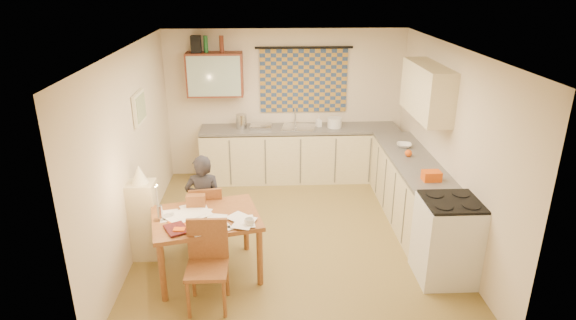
{
  "coord_description": "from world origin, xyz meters",
  "views": [
    {
      "loc": [
        -0.33,
        -5.71,
        3.3
      ],
      "look_at": [
        -0.05,
        0.2,
        1.02
      ],
      "focal_mm": 30.0,
      "sensor_mm": 36.0,
      "label": 1
    }
  ],
  "objects_px": {
    "counter_back": "(299,154)",
    "person": "(204,203)",
    "chair_far": "(208,228)",
    "stove": "(447,240)",
    "dining_table": "(208,245)",
    "shelf_stand": "(145,220)",
    "counter_right": "(416,197)"
  },
  "relations": [
    {
      "from": "counter_back",
      "to": "shelf_stand",
      "type": "relative_size",
      "value": 3.3
    },
    {
      "from": "stove",
      "to": "chair_far",
      "type": "height_order",
      "value": "stove"
    },
    {
      "from": "stove",
      "to": "shelf_stand",
      "type": "relative_size",
      "value": 0.99
    },
    {
      "from": "dining_table",
      "to": "chair_far",
      "type": "relative_size",
      "value": 1.53
    },
    {
      "from": "counter_back",
      "to": "dining_table",
      "type": "height_order",
      "value": "counter_back"
    },
    {
      "from": "shelf_stand",
      "to": "dining_table",
      "type": "bearing_deg",
      "value": -26.96
    },
    {
      "from": "stove",
      "to": "shelf_stand",
      "type": "bearing_deg",
      "value": 170.1
    },
    {
      "from": "counter_back",
      "to": "person",
      "type": "height_order",
      "value": "person"
    },
    {
      "from": "dining_table",
      "to": "person",
      "type": "bearing_deg",
      "value": 85.2
    },
    {
      "from": "counter_right",
      "to": "dining_table",
      "type": "bearing_deg",
      "value": -159.92
    },
    {
      "from": "stove",
      "to": "dining_table",
      "type": "height_order",
      "value": "stove"
    },
    {
      "from": "stove",
      "to": "shelf_stand",
      "type": "xyz_separation_m",
      "value": [
        -3.54,
        0.62,
        0.01
      ]
    },
    {
      "from": "dining_table",
      "to": "chair_far",
      "type": "distance_m",
      "value": 0.6
    },
    {
      "from": "stove",
      "to": "person",
      "type": "relative_size",
      "value": 0.77
    },
    {
      "from": "stove",
      "to": "chair_far",
      "type": "distance_m",
      "value": 2.93
    },
    {
      "from": "counter_back",
      "to": "stove",
      "type": "xyz_separation_m",
      "value": [
        1.48,
        -2.99,
        0.04
      ]
    },
    {
      "from": "dining_table",
      "to": "person",
      "type": "height_order",
      "value": "person"
    },
    {
      "from": "counter_right",
      "to": "chair_far",
      "type": "height_order",
      "value": "counter_right"
    },
    {
      "from": "chair_far",
      "to": "person",
      "type": "relative_size",
      "value": 0.69
    },
    {
      "from": "dining_table",
      "to": "shelf_stand",
      "type": "relative_size",
      "value": 1.36
    },
    {
      "from": "stove",
      "to": "dining_table",
      "type": "distance_m",
      "value": 2.75
    },
    {
      "from": "person",
      "to": "chair_far",
      "type": "bearing_deg",
      "value": -124.54
    },
    {
      "from": "person",
      "to": "shelf_stand",
      "type": "xyz_separation_m",
      "value": [
        -0.72,
        -0.16,
        -0.14
      ]
    },
    {
      "from": "stove",
      "to": "dining_table",
      "type": "bearing_deg",
      "value": 175.62
    },
    {
      "from": "counter_right",
      "to": "chair_far",
      "type": "bearing_deg",
      "value": -171.6
    },
    {
      "from": "counter_back",
      "to": "person",
      "type": "relative_size",
      "value": 2.58
    },
    {
      "from": "dining_table",
      "to": "person",
      "type": "distance_m",
      "value": 0.63
    },
    {
      "from": "counter_back",
      "to": "chair_far",
      "type": "distance_m",
      "value": 2.57
    },
    {
      "from": "person",
      "to": "counter_back",
      "type": "bearing_deg",
      "value": -120.11
    },
    {
      "from": "stove",
      "to": "dining_table",
      "type": "xyz_separation_m",
      "value": [
        -2.74,
        0.21,
        -0.11
      ]
    },
    {
      "from": "counter_right",
      "to": "shelf_stand",
      "type": "height_order",
      "value": "shelf_stand"
    },
    {
      "from": "dining_table",
      "to": "counter_back",
      "type": "bearing_deg",
      "value": 52.13
    }
  ]
}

